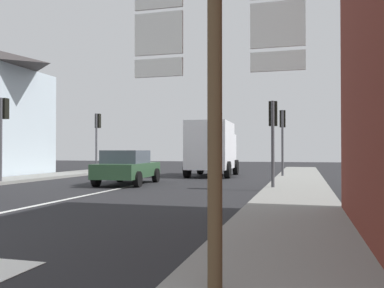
% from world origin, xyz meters
% --- Properties ---
extents(ground_plane, '(80.00, 80.00, 0.00)m').
position_xyz_m(ground_plane, '(0.00, 10.00, 0.00)').
color(ground_plane, '#232326').
extents(sidewalk_right, '(2.29, 44.00, 0.14)m').
position_xyz_m(sidewalk_right, '(6.60, 8.00, 0.07)').
color(sidewalk_right, gray).
rests_on(sidewalk_right, ground).
extents(lane_centre_stripe, '(0.16, 12.00, 0.01)m').
position_xyz_m(lane_centre_stripe, '(0.00, 6.00, 0.01)').
color(lane_centre_stripe, silver).
rests_on(lane_centre_stripe, ground).
extents(sedan_far, '(2.23, 4.32, 1.47)m').
position_xyz_m(sedan_far, '(-0.52, 11.92, 0.76)').
color(sedan_far, '#2D5133').
rests_on(sedan_far, ground).
extents(delivery_truck, '(2.62, 5.07, 3.05)m').
position_xyz_m(delivery_truck, '(1.81, 18.37, 1.65)').
color(delivery_truck, silver).
rests_on(delivery_truck, ground).
extents(route_sign_post, '(1.66, 0.14, 3.20)m').
position_xyz_m(route_sign_post, '(6.02, -0.78, 1.91)').
color(route_sign_post, brown).
rests_on(route_sign_post, ground).
extents(traffic_light_far_right, '(0.30, 0.49, 3.60)m').
position_xyz_m(traffic_light_far_right, '(5.75, 17.77, 2.66)').
color(traffic_light_far_right, '#47474C').
rests_on(traffic_light_far_right, ground).
extents(traffic_light_near_left, '(0.30, 0.49, 3.74)m').
position_xyz_m(traffic_light_near_left, '(-5.75, 10.56, 2.77)').
color(traffic_light_near_left, '#47474C').
rests_on(traffic_light_near_left, ground).
extents(traffic_light_near_right, '(0.30, 0.49, 3.26)m').
position_xyz_m(traffic_light_near_right, '(5.75, 10.73, 2.41)').
color(traffic_light_near_right, '#47474C').
rests_on(traffic_light_near_right, ground).
extents(traffic_light_far_left, '(0.30, 0.49, 3.80)m').
position_xyz_m(traffic_light_far_left, '(-5.75, 19.06, 2.81)').
color(traffic_light_far_left, '#47474C').
rests_on(traffic_light_far_left, ground).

